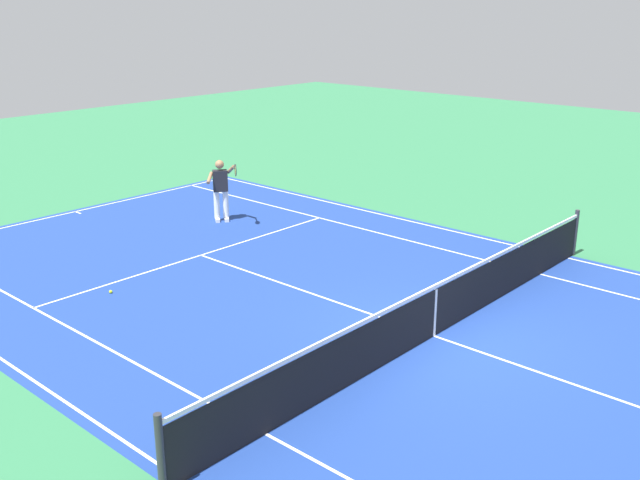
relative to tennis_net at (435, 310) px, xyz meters
name	(u,v)px	position (x,y,z in m)	size (l,w,h in m)	color
ground_plane	(433,336)	(0.00, 0.00, -0.49)	(60.00, 60.00, 0.00)	#2D7247
court_slab	(433,336)	(0.00, 0.00, -0.49)	(24.20, 11.40, 0.00)	navy
court_line_markings	(433,336)	(0.00, 0.00, -0.49)	(23.85, 11.05, 0.01)	white
tennis_net	(435,310)	(0.00, 0.00, 0.00)	(0.10, 11.70, 1.08)	#2D2D33
tennis_player_near	(221,187)	(8.15, -2.16, 0.44)	(1.17, 0.75, 1.70)	white
tennis_ball	(111,292)	(5.94, 2.70, -0.46)	(0.07, 0.07, 0.07)	#CCE01E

